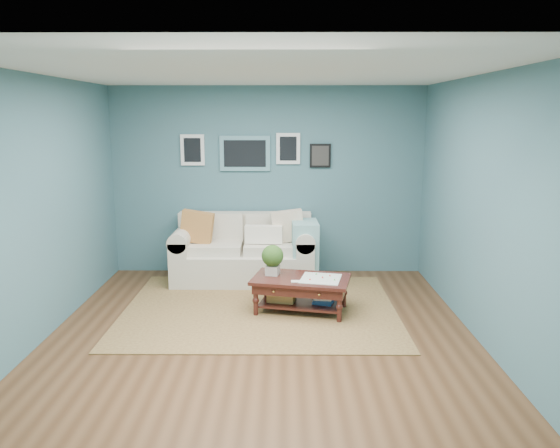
{
  "coord_description": "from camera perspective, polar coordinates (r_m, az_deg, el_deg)",
  "views": [
    {
      "loc": [
        0.24,
        -5.37,
        2.29
      ],
      "look_at": [
        0.19,
        1.0,
        1.02
      ],
      "focal_mm": 35.0,
      "sensor_mm": 36.0,
      "label": 1
    }
  ],
  "objects": [
    {
      "name": "loveseat",
      "position": [
        7.65,
        -3.14,
        -2.87
      ],
      "size": [
        2.0,
        0.91,
        1.03
      ],
      "color": "beige",
      "rests_on": "ground"
    },
    {
      "name": "coffee_table",
      "position": [
        6.47,
        1.69,
        -6.18
      ],
      "size": [
        1.23,
        0.87,
        0.78
      ],
      "rotation": [
        0.0,
        0.0,
        -0.21
      ],
      "color": "#351110",
      "rests_on": "ground"
    },
    {
      "name": "area_rug",
      "position": [
        6.64,
        -2.1,
        -8.82
      ],
      "size": [
        3.23,
        2.58,
        0.01
      ],
      "primitive_type": "cube",
      "color": "brown",
      "rests_on": "ground"
    },
    {
      "name": "room_shell",
      "position": [
        5.52,
        -2.11,
        1.59
      ],
      "size": [
        5.0,
        5.02,
        2.7
      ],
      "color": "brown",
      "rests_on": "ground"
    }
  ]
}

